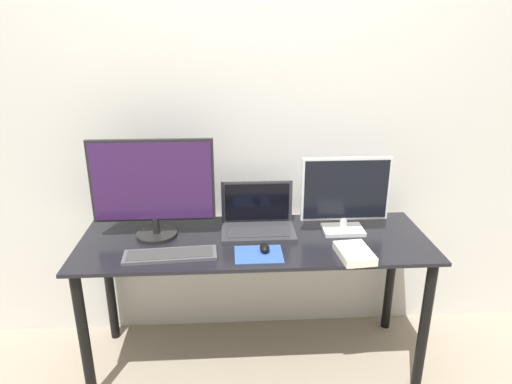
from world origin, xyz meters
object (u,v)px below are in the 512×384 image
object	(u,v)px
monitor_right	(345,195)
book	(354,253)
monitor_left	(153,187)
laptop	(258,219)
mouse	(265,248)
keyboard	(170,255)

from	to	relation	value
monitor_right	book	bearing A→B (deg)	-92.62
monitor_left	laptop	size ratio (longest dim) A/B	1.60
monitor_right	mouse	world-z (taller)	monitor_right
monitor_left	laptop	world-z (taller)	monitor_left
laptop	mouse	size ratio (longest dim) A/B	5.06
laptop	monitor_left	bearing A→B (deg)	-174.89
laptop	book	distance (m)	0.54
monitor_left	keyboard	size ratio (longest dim) A/B	1.38
monitor_right	monitor_left	bearing A→B (deg)	-180.00
keyboard	monitor_right	bearing A→B (deg)	14.60
mouse	keyboard	bearing A→B (deg)	-177.78
laptop	mouse	distance (m)	0.26
monitor_left	mouse	xyz separation A→B (m)	(0.54, -0.21, -0.24)
monitor_left	monitor_right	world-z (taller)	monitor_left
keyboard	laptop	bearing A→B (deg)	32.64
monitor_right	book	size ratio (longest dim) A/B	2.05
monitor_left	keyboard	bearing A→B (deg)	-67.39
monitor_left	book	size ratio (longest dim) A/B	2.75
book	monitor_left	bearing A→B (deg)	163.60
book	mouse	bearing A→B (deg)	170.31
mouse	book	size ratio (longest dim) A/B	0.34
laptop	keyboard	distance (m)	0.51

